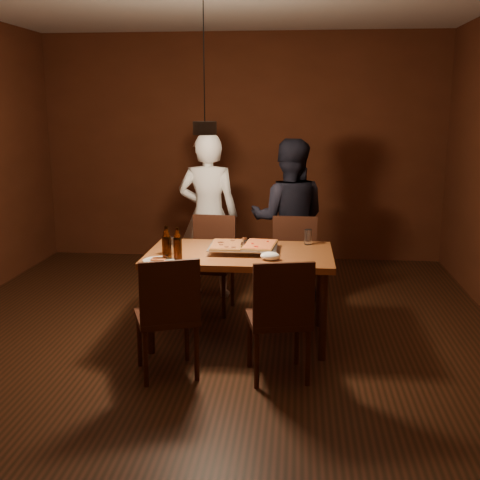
# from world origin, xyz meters

# --- Properties ---
(room_shell) EXTENTS (6.00, 6.00, 6.00)m
(room_shell) POSITION_xyz_m (0.00, 0.00, 1.40)
(room_shell) COLOR #3C1C10
(room_shell) RESTS_ON ground
(dining_table) EXTENTS (1.50, 0.90, 0.75)m
(dining_table) POSITION_xyz_m (0.25, 0.18, 0.68)
(dining_table) COLOR #995227
(dining_table) RESTS_ON floor
(chair_far_left) EXTENTS (0.47, 0.47, 0.49)m
(chair_far_left) POSITION_xyz_m (-0.10, 0.95, 0.54)
(chair_far_left) COLOR #38190F
(chair_far_left) RESTS_ON floor
(chair_far_right) EXTENTS (0.43, 0.43, 0.49)m
(chair_far_right) POSITION_xyz_m (0.69, 0.96, 0.54)
(chair_far_right) COLOR #38190F
(chair_far_right) RESTS_ON floor
(chair_near_left) EXTENTS (0.55, 0.55, 0.49)m
(chair_near_left) POSITION_xyz_m (-0.18, -0.61, 0.54)
(chair_near_left) COLOR #38190F
(chair_near_left) RESTS_ON floor
(chair_near_right) EXTENTS (0.50, 0.50, 0.49)m
(chair_near_right) POSITION_xyz_m (0.61, -0.58, 0.54)
(chair_near_right) COLOR #38190F
(chair_near_right) RESTS_ON floor
(pizza_tray) EXTENTS (0.59, 0.50, 0.05)m
(pizza_tray) POSITION_xyz_m (0.27, 0.21, 0.77)
(pizza_tray) COLOR silver
(pizza_tray) RESTS_ON dining_table
(pizza_meat) EXTENTS (0.26, 0.40, 0.02)m
(pizza_meat) POSITION_xyz_m (0.14, 0.20, 0.81)
(pizza_meat) COLOR maroon
(pizza_meat) RESTS_ON pizza_tray
(pizza_cheese) EXTENTS (0.28, 0.41, 0.02)m
(pizza_cheese) POSITION_xyz_m (0.41, 0.23, 0.81)
(pizza_cheese) COLOR gold
(pizza_cheese) RESTS_ON pizza_tray
(spatula) EXTENTS (0.12, 0.25, 0.04)m
(spatula) POSITION_xyz_m (0.26, 0.22, 0.81)
(spatula) COLOR silver
(spatula) RESTS_ON pizza_tray
(beer_bottle_a) EXTENTS (0.07, 0.07, 0.27)m
(beer_bottle_a) POSITION_xyz_m (-0.28, -0.15, 0.89)
(beer_bottle_a) COLOR black
(beer_bottle_a) RESTS_ON dining_table
(beer_bottle_b) EXTENTS (0.07, 0.07, 0.25)m
(beer_bottle_b) POSITION_xyz_m (-0.21, -0.11, 0.88)
(beer_bottle_b) COLOR black
(beer_bottle_b) RESTS_ON dining_table
(water_glass_left) EXTENTS (0.09, 0.09, 0.13)m
(water_glass_left) POSITION_xyz_m (-0.31, 0.06, 0.82)
(water_glass_left) COLOR silver
(water_glass_left) RESTS_ON dining_table
(water_glass_right) EXTENTS (0.06, 0.06, 0.13)m
(water_glass_right) POSITION_xyz_m (0.80, 0.51, 0.82)
(water_glass_right) COLOR silver
(water_glass_right) RESTS_ON dining_table
(plate_slice) EXTENTS (0.24, 0.24, 0.03)m
(plate_slice) POSITION_xyz_m (-0.34, -0.19, 0.76)
(plate_slice) COLOR white
(plate_slice) RESTS_ON dining_table
(napkin) EXTENTS (0.15, 0.12, 0.06)m
(napkin) POSITION_xyz_m (0.51, -0.05, 0.78)
(napkin) COLOR white
(napkin) RESTS_ON dining_table
(diner_white) EXTENTS (0.62, 0.42, 1.66)m
(diner_white) POSITION_xyz_m (-0.19, 1.37, 0.83)
(diner_white) COLOR silver
(diner_white) RESTS_ON floor
(diner_dark) EXTENTS (0.81, 0.64, 1.61)m
(diner_dark) POSITION_xyz_m (0.62, 1.39, 0.80)
(diner_dark) COLOR black
(diner_dark) RESTS_ON floor
(pendant_lamp) EXTENTS (0.18, 0.18, 1.10)m
(pendant_lamp) POSITION_xyz_m (0.00, 0.00, 1.76)
(pendant_lamp) COLOR black
(pendant_lamp) RESTS_ON ceiling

